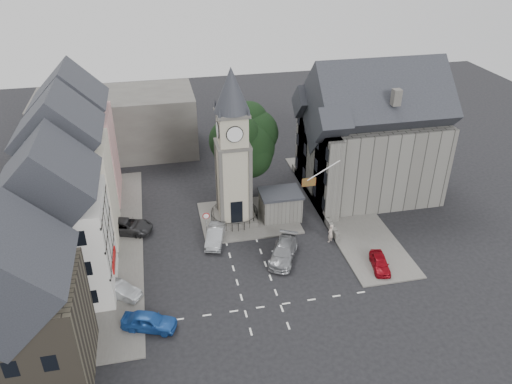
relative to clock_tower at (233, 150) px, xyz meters
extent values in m
plane|color=black|center=(0.00, -7.99, -8.12)|extent=(120.00, 120.00, 0.00)
cube|color=#595651|center=(-12.50, -1.99, -8.05)|extent=(6.00, 30.00, 0.14)
cube|color=#595651|center=(12.00, 0.01, -8.05)|extent=(6.00, 26.00, 0.14)
cube|color=#595651|center=(1.50, 0.01, -8.04)|extent=(10.00, 8.00, 0.16)
cube|color=silver|center=(0.00, -13.49, -8.12)|extent=(20.00, 8.00, 0.01)
cube|color=#4C4944|center=(0.00, 0.01, -7.77)|extent=(4.20, 4.20, 0.70)
torus|color=black|center=(0.00, 0.01, -7.04)|extent=(4.86, 4.86, 0.06)
cube|color=#AAA089|center=(0.00, 0.01, -3.42)|extent=(3.00, 3.00, 8.00)
cube|color=black|center=(0.00, -1.44, -6.22)|extent=(1.20, 0.25, 2.40)
cube|color=#4C4944|center=(0.00, 0.01, 0.58)|extent=(3.30, 3.30, 0.25)
cube|color=#AAA089|center=(0.00, 0.01, 2.18)|extent=(2.70, 2.70, 3.20)
cylinder|color=white|center=(0.00, -1.39, 2.18)|extent=(1.50, 0.12, 1.50)
cube|color=#4C4944|center=(0.00, 0.01, 3.78)|extent=(3.10, 3.10, 0.30)
cone|color=#21242A|center=(0.00, 0.01, 6.03)|extent=(3.40, 3.40, 4.20)
cube|color=#5C5A55|center=(4.80, -0.49, -6.72)|extent=(4.00, 3.00, 2.80)
cube|color=#21242A|center=(4.80, -0.49, -5.17)|extent=(4.30, 3.30, 0.25)
cylinder|color=black|center=(2.00, 5.01, -5.92)|extent=(0.70, 0.70, 4.40)
cylinder|color=black|center=(-3.20, -2.49, -6.87)|extent=(0.10, 0.10, 2.50)
cone|color=#A50C0C|center=(-3.20, -2.59, -5.62)|extent=(0.70, 0.06, 0.70)
cone|color=white|center=(-3.20, -2.61, -5.62)|extent=(0.54, 0.04, 0.54)
cube|color=#DFA199|center=(-15.50, 8.01, -3.12)|extent=(7.50, 7.00, 10.00)
cube|color=beige|center=(-15.50, 0.01, -3.12)|extent=(7.50, 7.00, 10.00)
cube|color=silver|center=(-15.50, -7.99, -3.62)|extent=(7.50, 7.00, 9.00)
cube|color=#453E34|center=(-17.00, -16.99, -4.12)|extent=(8.00, 7.00, 8.00)
cube|color=#4C4944|center=(-12.00, 20.01, -4.12)|extent=(20.00, 10.00, 8.00)
cube|color=#5C5A55|center=(16.00, 3.01, -3.62)|extent=(14.00, 10.00, 9.00)
cube|color=#5C5A55|center=(9.80, -0.49, -3.62)|extent=(1.60, 4.40, 9.00)
cube|color=#5C5A55|center=(9.80, 6.51, -3.62)|extent=(1.60, 4.40, 9.00)
cube|color=#5C5A55|center=(9.20, 2.01, -7.67)|extent=(0.40, 16.00, 0.90)
cylinder|color=white|center=(8.00, -3.99, -1.12)|extent=(3.17, 0.10, 1.89)
plane|color=#B21414|center=(6.60, -3.99, -2.22)|extent=(1.40, 0.00, 1.40)
imported|color=#1D4DA0|center=(-9.11, -13.99, -7.39)|extent=(4.60, 3.06, 1.46)
imported|color=#919598|center=(-11.50, -9.64, -7.48)|extent=(3.95, 3.32, 1.28)
imported|color=#29292B|center=(-11.01, 0.01, -7.40)|extent=(5.69, 3.87, 1.45)
imported|color=#94989C|center=(-2.49, -3.49, -7.39)|extent=(2.68, 4.67, 1.46)
imported|color=gray|center=(3.34, -7.49, -7.37)|extent=(4.18, 5.60, 1.51)
imported|color=maroon|center=(11.50, -10.72, -7.51)|extent=(2.09, 3.78, 1.22)
imported|color=#BCAA9B|center=(8.50, -5.78, -7.16)|extent=(0.84, 0.78, 1.92)
camera|label=1|loc=(-6.96, -43.64, 20.32)|focal=35.00mm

